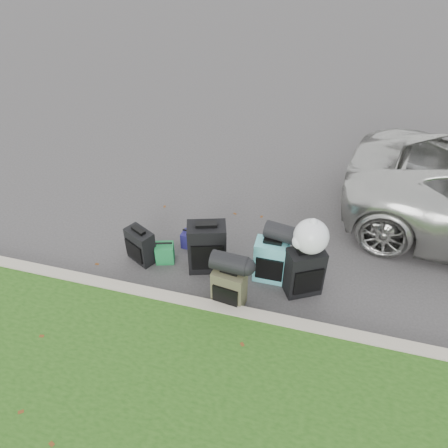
% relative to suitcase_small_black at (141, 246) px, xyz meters
% --- Properties ---
extents(ground, '(120.00, 120.00, 0.00)m').
position_rel_suitcase_small_black_xyz_m(ground, '(1.25, 0.28, -0.27)').
color(ground, '#383535').
rests_on(ground, ground).
extents(curb, '(120.00, 0.18, 0.15)m').
position_rel_suitcase_small_black_xyz_m(curb, '(1.25, -0.72, -0.19)').
color(curb, '#9E937F').
rests_on(curb, ground).
extents(suitcase_small_black, '(0.49, 0.41, 0.54)m').
position_rel_suitcase_small_black_xyz_m(suitcase_small_black, '(0.00, 0.00, 0.00)').
color(suitcase_small_black, black).
rests_on(suitcase_small_black, ground).
extents(suitcase_large_black_left, '(0.62, 0.47, 0.78)m').
position_rel_suitcase_small_black_xyz_m(suitcase_large_black_left, '(1.00, 0.09, 0.12)').
color(suitcase_large_black_left, black).
rests_on(suitcase_large_black_left, ground).
extents(suitcase_olive, '(0.45, 0.32, 0.58)m').
position_rel_suitcase_small_black_xyz_m(suitcase_olive, '(1.49, -0.50, 0.02)').
color(suitcase_olive, '#393724').
rests_on(suitcase_olive, ground).
extents(suitcase_teal, '(0.47, 0.28, 0.66)m').
position_rel_suitcase_small_black_xyz_m(suitcase_teal, '(1.93, 0.12, 0.06)').
color(suitcase_teal, teal).
rests_on(suitcase_teal, ground).
extents(suitcase_large_black_right, '(0.57, 0.49, 0.73)m').
position_rel_suitcase_small_black_xyz_m(suitcase_large_black_right, '(2.40, -0.01, 0.10)').
color(suitcase_large_black_right, black).
rests_on(suitcase_large_black_right, ground).
extents(tote_green, '(0.32, 0.28, 0.30)m').
position_rel_suitcase_small_black_xyz_m(tote_green, '(0.35, 0.06, -0.12)').
color(tote_green, '#1B793B').
rests_on(tote_green, ground).
extents(tote_navy, '(0.26, 0.21, 0.27)m').
position_rel_suitcase_small_black_xyz_m(tote_navy, '(0.61, 0.47, -0.14)').
color(tote_navy, '#1B1752').
rests_on(tote_navy, ground).
extents(duffel_left, '(0.48, 0.28, 0.25)m').
position_rel_suitcase_small_black_xyz_m(duffel_left, '(1.47, -0.46, 0.44)').
color(duffel_left, black).
rests_on(duffel_left, suitcase_olive).
extents(duffel_right, '(0.47, 0.31, 0.24)m').
position_rel_suitcase_small_black_xyz_m(duffel_right, '(2.02, 0.21, 0.52)').
color(duffel_right, black).
rests_on(duffel_right, suitcase_teal).
extents(trash_bag, '(0.46, 0.46, 0.46)m').
position_rel_suitcase_small_black_xyz_m(trash_bag, '(2.42, 0.03, 0.69)').
color(trash_bag, white).
rests_on(trash_bag, suitcase_large_black_right).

